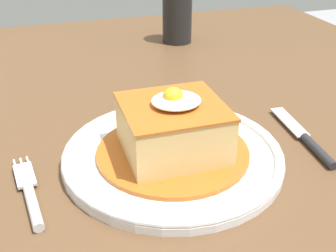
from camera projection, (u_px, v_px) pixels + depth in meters
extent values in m
cube|color=brown|center=(104.00, 119.00, 0.69)|extent=(1.32, 1.07, 0.04)
cylinder|color=brown|center=(262.00, 132.00, 1.41)|extent=(0.07, 0.07, 0.70)
cylinder|color=white|center=(173.00, 157.00, 0.55)|extent=(0.28, 0.28, 0.01)
torus|color=white|center=(173.00, 152.00, 0.55)|extent=(0.28, 0.28, 0.01)
cylinder|color=#B75B1E|center=(173.00, 152.00, 0.55)|extent=(0.20, 0.20, 0.01)
cube|color=#DBB770|center=(173.00, 129.00, 0.53)|extent=(0.12, 0.12, 0.06)
cube|color=#B75B1E|center=(173.00, 106.00, 0.52)|extent=(0.12, 0.12, 0.00)
ellipsoid|color=white|center=(176.00, 101.00, 0.51)|extent=(0.06, 0.05, 0.01)
sphere|color=yellow|center=(173.00, 97.00, 0.51)|extent=(0.03, 0.03, 0.03)
cylinder|color=silver|center=(33.00, 207.00, 0.46)|extent=(0.02, 0.08, 0.01)
cube|color=silver|center=(25.00, 175.00, 0.51)|extent=(0.03, 0.05, 0.00)
cylinder|color=silver|center=(28.00, 163.00, 0.54)|extent=(0.01, 0.03, 0.00)
cylinder|color=silver|center=(22.00, 164.00, 0.53)|extent=(0.01, 0.03, 0.00)
cylinder|color=silver|center=(15.00, 166.00, 0.53)|extent=(0.01, 0.03, 0.00)
cylinder|color=#262628|center=(318.00, 151.00, 0.56)|extent=(0.02, 0.08, 0.01)
cube|color=silver|center=(289.00, 122.00, 0.63)|extent=(0.03, 0.09, 0.00)
cylinder|color=black|center=(177.00, 15.00, 0.96)|extent=(0.07, 0.07, 0.12)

